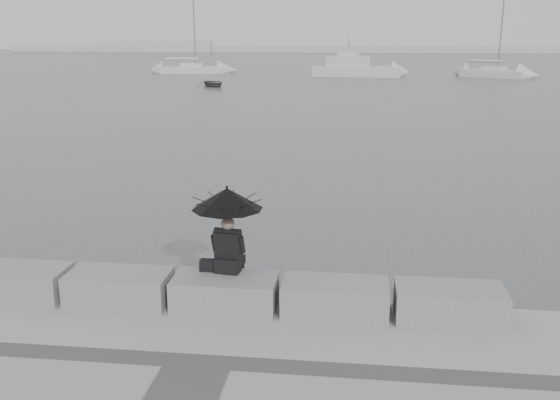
# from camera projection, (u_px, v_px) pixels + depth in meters

# --- Properties ---
(ground) EXTENTS (360.00, 360.00, 0.00)m
(ground) POSITION_uv_depth(u_px,v_px,m) (232.00, 324.00, 10.28)
(ground) COLOR #434547
(ground) RESTS_ON ground
(stone_block_far_left) EXTENTS (1.60, 0.80, 0.50)m
(stone_block_far_left) POSITION_uv_depth(u_px,v_px,m) (18.00, 282.00, 10.05)
(stone_block_far_left) COLOR slate
(stone_block_far_left) RESTS_ON promenade
(stone_block_left) EXTENTS (1.60, 0.80, 0.50)m
(stone_block_left) POSITION_uv_depth(u_px,v_px,m) (119.00, 287.00, 9.85)
(stone_block_left) COLOR slate
(stone_block_left) RESTS_ON promenade
(stone_block_centre) EXTENTS (1.60, 0.80, 0.50)m
(stone_block_centre) POSITION_uv_depth(u_px,v_px,m) (225.00, 292.00, 9.66)
(stone_block_centre) COLOR slate
(stone_block_centre) RESTS_ON promenade
(stone_block_right) EXTENTS (1.60, 0.80, 0.50)m
(stone_block_right) POSITION_uv_depth(u_px,v_px,m) (335.00, 298.00, 9.46)
(stone_block_right) COLOR slate
(stone_block_right) RESTS_ON promenade
(stone_block_far_right) EXTENTS (1.60, 0.80, 0.50)m
(stone_block_far_right) POSITION_uv_depth(u_px,v_px,m) (449.00, 303.00, 9.26)
(stone_block_far_right) COLOR slate
(stone_block_far_right) RESTS_ON promenade
(seated_person) EXTENTS (1.11, 1.11, 1.39)m
(seated_person) POSITION_uv_depth(u_px,v_px,m) (227.00, 211.00, 9.59)
(seated_person) COLOR black
(seated_person) RESTS_ON stone_block_centre
(bag) EXTENTS (0.28, 0.16, 0.18)m
(bag) POSITION_uv_depth(u_px,v_px,m) (209.00, 265.00, 9.84)
(bag) COLOR black
(bag) RESTS_ON stone_block_centre
(distant_landmass) EXTENTS (180.00, 8.00, 2.80)m
(distant_landmass) POSITION_uv_depth(u_px,v_px,m) (317.00, 49.00, 159.19)
(distant_landmass) COLOR #AFB2B5
(distant_landmass) RESTS_ON ground
(sailboat_left) EXTENTS (7.85, 3.89, 12.90)m
(sailboat_left) POSITION_uv_depth(u_px,v_px,m) (192.00, 69.00, 74.99)
(sailboat_left) COLOR silver
(sailboat_left) RESTS_ON ground
(sailboat_right) EXTENTS (7.04, 5.67, 12.90)m
(sailboat_right) POSITION_uv_depth(u_px,v_px,m) (494.00, 72.00, 67.94)
(sailboat_right) COLOR silver
(sailboat_right) RESTS_ON ground
(motor_cruiser) EXTENTS (9.85, 3.65, 4.50)m
(motor_cruiser) POSITION_uv_depth(u_px,v_px,m) (357.00, 68.00, 69.31)
(motor_cruiser) COLOR silver
(motor_cruiser) RESTS_ON ground
(dinghy) EXTENTS (3.65, 3.02, 0.58)m
(dinghy) POSITION_uv_depth(u_px,v_px,m) (213.00, 83.00, 56.35)
(dinghy) COLOR slate
(dinghy) RESTS_ON ground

